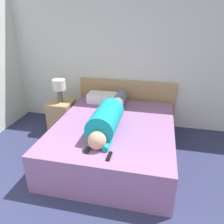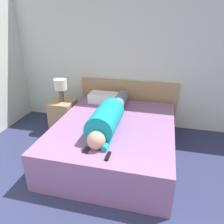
# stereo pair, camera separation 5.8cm
# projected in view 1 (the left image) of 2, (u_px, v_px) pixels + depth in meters

# --- Properties ---
(wall_back) EXTENTS (5.78, 0.06, 2.60)m
(wall_back) POSITION_uv_depth(u_px,v_px,m) (137.00, 55.00, 3.78)
(wall_back) COLOR silver
(wall_back) RESTS_ON ground_plane
(bed) EXTENTS (1.66, 1.98, 0.51)m
(bed) POSITION_uv_depth(u_px,v_px,m) (114.00, 139.00, 3.21)
(bed) COLOR #936699
(bed) RESTS_ON ground_plane
(headboard) EXTENTS (1.78, 0.04, 0.84)m
(headboard) POSITION_uv_depth(u_px,v_px,m) (126.00, 103.00, 4.11)
(headboard) COLOR tan
(headboard) RESTS_ON ground_plane
(nightstand) EXTENTS (0.39, 0.44, 0.56)m
(nightstand) POSITION_uv_depth(u_px,v_px,m) (62.00, 116.00, 3.90)
(nightstand) COLOR tan
(nightstand) RESTS_ON ground_plane
(table_lamp) EXTENTS (0.22, 0.22, 0.39)m
(table_lamp) POSITION_uv_depth(u_px,v_px,m) (59.00, 86.00, 3.67)
(table_lamp) COLOR #4C4C51
(table_lamp) RESTS_ON nightstand
(person_lying) EXTENTS (0.35, 1.70, 0.35)m
(person_lying) POSITION_uv_depth(u_px,v_px,m) (109.00, 116.00, 2.98)
(person_lying) COLOR tan
(person_lying) RESTS_ON bed
(pillow_near_headboard) EXTENTS (0.60, 0.28, 0.17)m
(pillow_near_headboard) POSITION_uv_depth(u_px,v_px,m) (105.00, 98.00, 3.83)
(pillow_near_headboard) COLOR white
(pillow_near_headboard) RESTS_ON bed
(tv_remote) EXTENTS (0.04, 0.15, 0.02)m
(tv_remote) POSITION_uv_depth(u_px,v_px,m) (109.00, 156.00, 2.38)
(tv_remote) COLOR black
(tv_remote) RESTS_ON bed
(cell_phone) EXTENTS (0.06, 0.13, 0.01)m
(cell_phone) POSITION_uv_depth(u_px,v_px,m) (87.00, 150.00, 2.49)
(cell_phone) COLOR black
(cell_phone) RESTS_ON bed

